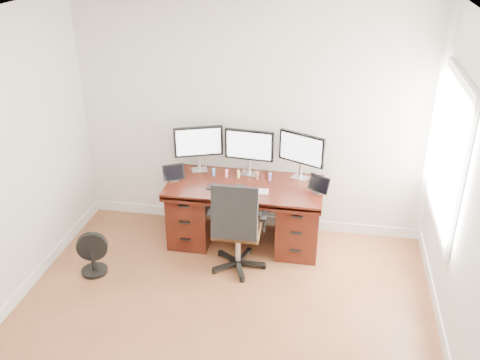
% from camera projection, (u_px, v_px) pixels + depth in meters
% --- Properties ---
extents(ground, '(4.50, 4.50, 0.00)m').
position_uv_depth(ground, '(209.00, 356.00, 4.57)').
color(ground, brown).
rests_on(ground, ground).
extents(back_wall, '(4.00, 0.10, 2.70)m').
position_uv_depth(back_wall, '(252.00, 119.00, 5.96)').
color(back_wall, silver).
rests_on(back_wall, ground).
extents(desk, '(1.70, 0.80, 0.75)m').
position_uv_depth(desk, '(245.00, 211.00, 6.01)').
color(desk, '#39120B').
rests_on(desk, ground).
extents(office_chair, '(0.61, 0.57, 1.05)m').
position_uv_depth(office_chair, '(237.00, 241.00, 5.54)').
color(office_chair, black).
rests_on(office_chair, ground).
extents(floor_fan, '(0.32, 0.27, 0.47)m').
position_uv_depth(floor_fan, '(92.00, 254.00, 5.54)').
color(floor_fan, black).
rests_on(floor_fan, ground).
extents(monitor_left, '(0.53, 0.23, 0.53)m').
position_uv_depth(monitor_left, '(198.00, 143.00, 6.01)').
color(monitor_left, silver).
rests_on(monitor_left, desk).
extents(monitor_center, '(0.55, 0.15, 0.53)m').
position_uv_depth(monitor_center, '(249.00, 147.00, 5.91)').
color(monitor_center, silver).
rests_on(monitor_center, desk).
extents(monitor_right, '(0.51, 0.27, 0.53)m').
position_uv_depth(monitor_right, '(302.00, 150.00, 5.82)').
color(monitor_right, silver).
rests_on(monitor_right, desk).
extents(tablet_left, '(0.24, 0.17, 0.19)m').
position_uv_depth(tablet_left, '(173.00, 174.00, 5.87)').
color(tablet_left, silver).
rests_on(tablet_left, desk).
extents(tablet_right, '(0.24, 0.18, 0.19)m').
position_uv_depth(tablet_right, '(319.00, 185.00, 5.61)').
color(tablet_right, silver).
rests_on(tablet_right, desk).
extents(keyboard, '(0.31, 0.14, 0.01)m').
position_uv_depth(keyboard, '(239.00, 193.00, 5.63)').
color(keyboard, white).
rests_on(keyboard, desk).
extents(trackpad, '(0.13, 0.13, 0.01)m').
position_uv_depth(trackpad, '(263.00, 191.00, 5.66)').
color(trackpad, silver).
rests_on(trackpad, desk).
extents(drawing_tablet, '(0.26, 0.18, 0.01)m').
position_uv_depth(drawing_tablet, '(219.00, 187.00, 5.75)').
color(drawing_tablet, black).
rests_on(drawing_tablet, desk).
extents(phone, '(0.14, 0.09, 0.01)m').
position_uv_depth(phone, '(241.00, 186.00, 5.78)').
color(phone, black).
rests_on(phone, desk).
extents(figurine_blue, '(0.04, 0.04, 0.10)m').
position_uv_depth(figurine_blue, '(214.00, 172.00, 6.00)').
color(figurine_blue, '#479EE6').
rests_on(figurine_blue, desk).
extents(figurine_pink, '(0.04, 0.04, 0.10)m').
position_uv_depth(figurine_pink, '(227.00, 173.00, 5.97)').
color(figurine_pink, pink).
rests_on(figurine_pink, desk).
extents(figurine_yellow, '(0.04, 0.04, 0.10)m').
position_uv_depth(figurine_yellow, '(238.00, 173.00, 5.95)').
color(figurine_yellow, '#E7C370').
rests_on(figurine_yellow, desk).
extents(figurine_brown, '(0.04, 0.04, 0.10)m').
position_uv_depth(figurine_brown, '(257.00, 175.00, 5.92)').
color(figurine_brown, '#996047').
rests_on(figurine_brown, desk).
extents(figurine_purple, '(0.04, 0.04, 0.10)m').
position_uv_depth(figurine_purple, '(270.00, 176.00, 5.89)').
color(figurine_purple, '#7C63CC').
rests_on(figurine_purple, desk).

